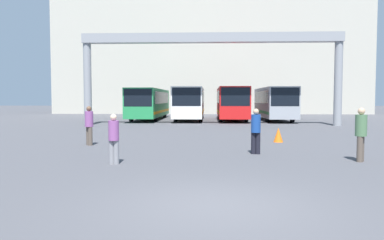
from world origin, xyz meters
name	(u,v)px	position (x,y,z in m)	size (l,w,h in m)	color
ground_plane	(216,206)	(0.00, 0.00, 0.00)	(200.00, 200.00, 0.00)	#47474C
building_backdrop	(210,59)	(0.00, 48.26, 7.90)	(42.59, 12.00, 15.81)	#B7B2A3
overhead_gantry	(211,51)	(0.00, 21.53, 5.62)	(19.67, 0.80, 6.99)	gray
bus_slot_0	(149,102)	(-5.99, 29.39, 1.71)	(2.57, 11.98, 2.96)	#268C4C
bus_slot_1	(190,102)	(-2.00, 29.12, 1.77)	(2.59, 11.43, 3.06)	silver
bus_slot_2	(232,102)	(2.00, 28.63, 1.77)	(2.59, 10.47, 3.07)	red
bus_slot_3	(274,102)	(5.99, 28.43, 1.76)	(2.51, 10.05, 3.05)	#999EA5
pedestrian_mid_left	(256,130)	(1.59, 6.78, 0.89)	(0.35, 0.35, 1.68)	black
pedestrian_near_left	(114,138)	(-3.12, 4.42, 0.84)	(0.33, 0.33, 1.57)	gray
pedestrian_mid_right	(361,133)	(4.79, 5.25, 0.93)	(0.37, 0.37, 1.76)	brown
pedestrian_near_right	(89,125)	(-5.40, 9.06, 0.91)	(0.36, 0.36, 1.72)	brown
traffic_cone	(278,135)	(3.13, 10.65, 0.34)	(0.45, 0.45, 0.68)	orange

